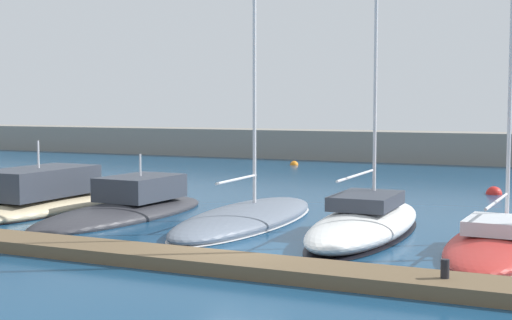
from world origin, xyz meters
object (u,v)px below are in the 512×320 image
Objects in this scene: sailboat_red_fifth at (502,240)px; mooring_buoy_orange at (294,165)px; sailboat_white_fourth at (366,222)px; motorboat_charcoal_second at (127,209)px; motorboat_sand_nearest at (45,199)px; mooring_buoy_red at (494,194)px; dock_bollard at (445,269)px; sailboat_slate_third at (247,215)px.

sailboat_red_fifth reaches higher than mooring_buoy_orange.
sailboat_white_fourth is 0.88× the size of sailboat_red_fifth.
mooring_buoy_orange is (-2.95, 25.14, -0.28)m from motorboat_charcoal_second.
motorboat_sand_nearest is 1.05× the size of motorboat_charcoal_second.
sailboat_white_fourth is at bearing -63.50° from mooring_buoy_orange.
motorboat_charcoal_second is 12.86× the size of mooring_buoy_red.
motorboat_sand_nearest is at bearing 93.85° from motorboat_charcoal_second.
motorboat_charcoal_second is at bearing 153.49° from dock_bollard.
motorboat_sand_nearest is at bearing 159.23° from dock_bollard.
sailboat_red_fifth reaches higher than dock_bollard.
motorboat_charcoal_second reaches higher than mooring_buoy_orange.
dock_bollard is (3.77, -6.59, 0.14)m from sailboat_white_fourth.
sailboat_white_fourth is 22.24× the size of mooring_buoy_red.
sailboat_slate_third is at bearing -72.24° from mooring_buoy_orange.
mooring_buoy_orange is (-7.89, 24.64, -0.27)m from sailboat_slate_third.
sailboat_slate_third is (8.94, 0.59, -0.20)m from motorboat_sand_nearest.
motorboat_sand_nearest is 18.60m from dock_bollard.
motorboat_sand_nearest is 25.25m from mooring_buoy_orange.
motorboat_charcoal_second is 16.39× the size of mooring_buoy_orange.
sailboat_white_fourth is 13.56m from mooring_buoy_red.
sailboat_red_fifth is 32.33× the size of mooring_buoy_orange.
sailboat_slate_third is 14.64m from mooring_buoy_red.
sailboat_red_fifth is at bearing -98.45° from sailboat_white_fourth.
sailboat_red_fifth reaches higher than motorboat_sand_nearest.
mooring_buoy_orange is at bearing 9.33° from motorboat_charcoal_second.
mooring_buoy_red is (15.17, -11.93, 0.00)m from mooring_buoy_orange.
sailboat_slate_third is 1.31× the size of sailboat_white_fourth.
mooring_buoy_orange is at bearing 16.51° from sailboat_slate_third.
mooring_buoy_orange is 1.38× the size of dock_bollard.
sailboat_white_fourth is (4.69, -0.60, 0.16)m from sailboat_slate_third.
sailboat_red_fifth is 6.04m from dock_bollard.
sailboat_white_fourth is 39.23× the size of dock_bollard.
sailboat_white_fourth is 7.59m from dock_bollard.
sailboat_white_fourth reaches higher than motorboat_charcoal_second.
motorboat_sand_nearest is 13.47× the size of mooring_buoy_red.
motorboat_sand_nearest is at bearing -92.37° from mooring_buoy_orange.
mooring_buoy_red is (2.59, 13.30, -0.43)m from sailboat_white_fourth.
dock_bollard is at bearing -113.88° from motorboat_charcoal_second.
dock_bollard is (8.46, -7.19, 0.30)m from sailboat_slate_third.
mooring_buoy_orange is 35.79m from dock_bollard.
motorboat_sand_nearest reaches higher than dock_bollard.
motorboat_charcoal_second is at bearing 89.63° from sailboat_red_fifth.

